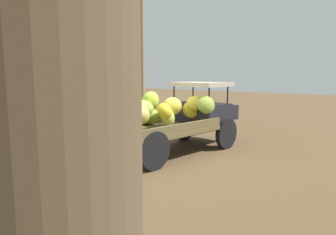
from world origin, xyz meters
TOP-DOWN VIEW (x-y plane):
  - ground_plane at (0.00, 0.00)m, footprint 60.00×60.00m
  - truck at (0.73, -0.14)m, footprint 4.55×2.07m
  - farmer at (-0.74, 1.65)m, footprint 0.52×0.49m
  - loose_banana_bunch at (-1.10, 1.84)m, footprint 0.64×0.48m

SIDE VIEW (x-z plane):
  - ground_plane at x=0.00m, z-range 0.00..0.00m
  - loose_banana_bunch at x=-1.10m, z-range -0.01..0.36m
  - farmer at x=-0.74m, z-range 0.11..1.77m
  - truck at x=0.73m, z-range 0.01..1.88m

